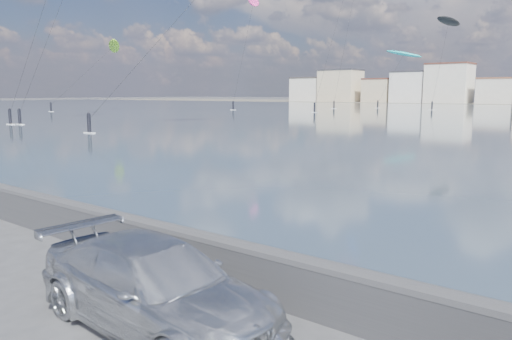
% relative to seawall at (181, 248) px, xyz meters
% --- Properties ---
extents(ground, '(700.00, 700.00, 0.00)m').
position_rel_seawall_xyz_m(ground, '(0.00, -2.70, -0.58)').
color(ground, '#333335').
rests_on(ground, ground).
extents(seawall, '(400.00, 0.36, 1.08)m').
position_rel_seawall_xyz_m(seawall, '(0.00, 0.00, 0.00)').
color(seawall, '#28282B').
rests_on(seawall, ground).
extents(car_silver, '(5.06, 2.33, 1.43)m').
position_rel_seawall_xyz_m(car_silver, '(1.44, -1.93, 0.14)').
color(car_silver, silver).
rests_on(car_silver, ground).
extents(kitesurfer_1, '(4.50, 13.93, 21.63)m').
position_rel_seawall_xyz_m(kitesurfer_1, '(-31.19, 114.78, 19.48)').
color(kitesurfer_1, black).
rests_on(kitesurfer_1, ground).
extents(kitesurfer_2, '(9.57, 14.86, 15.40)m').
position_rel_seawall_xyz_m(kitesurfer_2, '(-45.06, 123.15, 13.27)').
color(kitesurfer_2, '#19BFBF').
rests_on(kitesurfer_2, ground).
extents(kitesurfer_9, '(8.49, 17.68, 15.79)m').
position_rel_seawall_xyz_m(kitesurfer_9, '(-86.37, 61.74, 13.16)').
color(kitesurfer_9, '#8CD826').
rests_on(kitesurfer_9, ground).
extents(kitesurfer_15, '(7.33, 10.98, 26.47)m').
position_rel_seawall_xyz_m(kitesurfer_15, '(-65.90, 85.43, 23.42)').
color(kitesurfer_15, '#E5338C').
rests_on(kitesurfer_15, ground).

